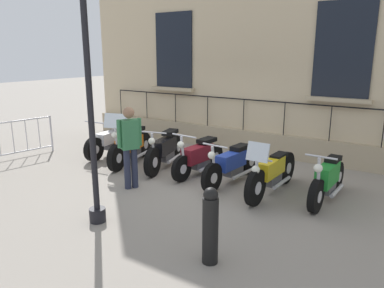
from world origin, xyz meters
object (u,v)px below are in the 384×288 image
at_px(motorcycle_white, 110,141).
at_px(bollard, 210,226).
at_px(pedestrian_walking, 130,143).
at_px(motorcycle_orange, 130,147).
at_px(crowd_barrier, 20,137).
at_px(motorcycle_maroon, 199,157).
at_px(motorcycle_green, 327,180).
at_px(motorcycle_blue, 232,164).
at_px(motorcycle_yellow, 272,173).
at_px(lamppost, 87,59).
at_px(motorcycle_black, 165,150).

distance_m(motorcycle_white, bollard, 6.07).
bearing_deg(pedestrian_walking, motorcycle_orange, -137.15).
height_order(crowd_barrier, bollard, bollard).
bearing_deg(motorcycle_maroon, bollard, 34.63).
bearing_deg(motorcycle_white, crowd_barrier, -52.27).
bearing_deg(motorcycle_green, motorcycle_white, -90.63).
distance_m(motorcycle_blue, crowd_barrier, 6.02).
xyz_separation_m(bollard, pedestrian_walking, (-1.56, -2.88, 0.45)).
distance_m(motorcycle_orange, pedestrian_walking, 1.92).
xyz_separation_m(motorcycle_orange, motorcycle_yellow, (0.02, 3.89, -0.00)).
relative_size(motorcycle_yellow, lamppost, 0.53).
bearing_deg(motorcycle_white, motorcycle_black, 88.00).
bearing_deg(motorcycle_yellow, motorcycle_green, 102.39).
height_order(motorcycle_orange, motorcycle_maroon, motorcycle_orange).
bearing_deg(lamppost, motorcycle_maroon, 177.79).
height_order(motorcycle_green, bollard, bollard).
distance_m(motorcycle_white, motorcycle_green, 5.96).
height_order(motorcycle_white, motorcycle_maroon, motorcycle_maroon).
height_order(motorcycle_black, motorcycle_maroon, motorcycle_maroon).
height_order(motorcycle_orange, crowd_barrier, motorcycle_orange).
relative_size(motorcycle_black, motorcycle_maroon, 1.13).
xyz_separation_m(motorcycle_black, motorcycle_yellow, (0.23, 2.90, -0.00)).
relative_size(motorcycle_maroon, crowd_barrier, 1.04).
bearing_deg(motorcycle_blue, motorcycle_orange, -87.32).
xyz_separation_m(motorcycle_orange, motorcycle_black, (-0.21, 0.98, -0.00)).
bearing_deg(pedestrian_walking, crowd_barrier, -91.73).
distance_m(motorcycle_black, motorcycle_blue, 1.91).
bearing_deg(motorcycle_black, crowd_barrier, -70.10).
height_order(motorcycle_orange, lamppost, lamppost).
relative_size(motorcycle_green, bollard, 1.80).
xyz_separation_m(lamppost, crowd_barrier, (-1.66, -4.83, -2.18)).
xyz_separation_m(motorcycle_white, pedestrian_walking, (1.63, 2.28, 0.59)).
height_order(lamppost, crowd_barrier, lamppost).
distance_m(lamppost, bollard, 3.15).
bearing_deg(motorcycle_blue, motorcycle_yellow, 81.16).
xyz_separation_m(crowd_barrier, pedestrian_walking, (0.13, 4.22, 0.44)).
bearing_deg(crowd_barrier, motorcycle_maroon, 106.01).
distance_m(motorcycle_white, motorcycle_blue, 3.93).
xyz_separation_m(motorcycle_maroon, bollard, (3.11, 2.15, 0.13)).
bearing_deg(motorcycle_orange, motorcycle_yellow, 89.73).
distance_m(motorcycle_orange, lamppost, 4.13).
bearing_deg(motorcycle_orange, motorcycle_green, 92.46).
distance_m(motorcycle_green, pedestrian_walking, 4.04).
height_order(motorcycle_blue, crowd_barrier, crowd_barrier).
height_order(motorcycle_yellow, bollard, motorcycle_yellow).
bearing_deg(motorcycle_white, lamppost, 42.47).
bearing_deg(motorcycle_black, motorcycle_maroon, 89.45).
xyz_separation_m(motorcycle_black, lamppost, (3.09, 0.88, 2.30)).
relative_size(motorcycle_blue, motorcycle_yellow, 0.97).
relative_size(motorcycle_blue, bollard, 1.97).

